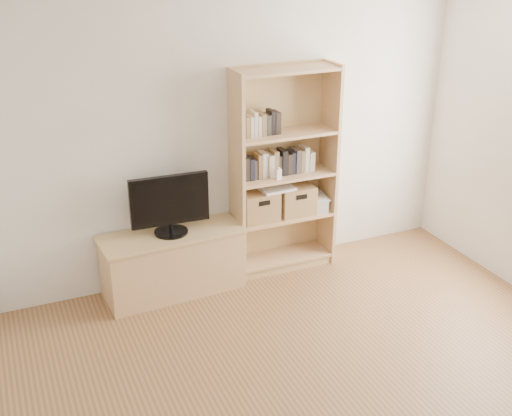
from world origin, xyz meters
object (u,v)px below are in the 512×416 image
tv_stand (173,263)px  basket_right (295,199)px  television (170,204)px  basket_left (259,206)px  bookshelf (284,172)px  laptop (276,188)px  baby_monitor (279,174)px

tv_stand → basket_right: (1.24, 0.05, 0.40)m
television → basket_left: bearing=5.9°
bookshelf → television: 1.13m
basket_left → laptop: laptop is taller
baby_monitor → bookshelf: bearing=40.0°
baby_monitor → basket_right: 0.41m
baby_monitor → laptop: baby_monitor is taller
basket_left → basket_right: basket_left is taller
laptop → television: bearing=178.7°
baby_monitor → basket_right: (0.23, 0.10, -0.32)m
television → laptop: television is taller
basket_left → basket_right: bearing=1.1°
basket_right → tv_stand: bearing=-175.9°
baby_monitor → laptop: bearing=71.6°
baby_monitor → laptop: 0.19m
television → baby_monitor: television is taller
bookshelf → tv_stand: bearing=-177.1°
tv_stand → baby_monitor: (1.01, -0.05, 0.72)m
television → bookshelf: bearing=5.4°
tv_stand → baby_monitor: baby_monitor is taller
bookshelf → baby_monitor: bookshelf is taller
basket_right → baby_monitor: bearing=-153.9°
tv_stand → baby_monitor: bearing=-6.3°
laptop → basket_left: bearing=172.3°
tv_stand → television: 0.58m
baby_monitor → laptop: size_ratio=0.30×
basket_left → laptop: size_ratio=1.06×
basket_right → laptop: 0.26m
tv_stand → basket_left: bearing=-0.0°
bookshelf → television: bookshelf is taller
bookshelf → basket_left: bookshelf is taller
television → basket_left: size_ratio=2.05×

